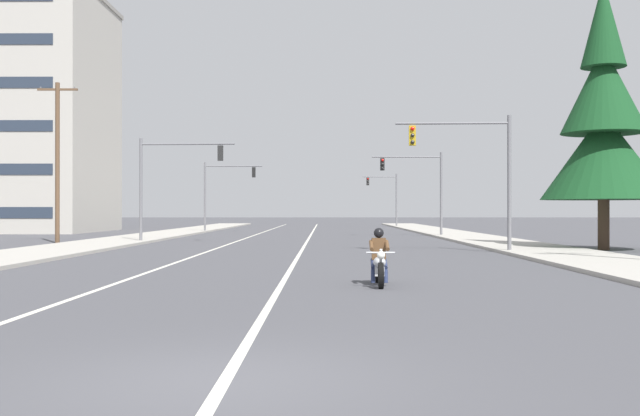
{
  "coord_description": "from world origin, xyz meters",
  "views": [
    {
      "loc": [
        1.24,
        -8.36,
        1.9
      ],
      "look_at": [
        1.05,
        19.63,
        2.0
      ],
      "focal_mm": 41.86,
      "sensor_mm": 36.0,
      "label": 1
    }
  ],
  "objects_px": {
    "traffic_signal_near_right": "(476,162)",
    "traffic_signal_far_right": "(387,192)",
    "traffic_signal_mid_right": "(421,180)",
    "traffic_signal_near_left": "(168,173)",
    "utility_pole_left_near": "(57,159)",
    "motorcycle_with_rider": "(379,262)",
    "conifer_tree_right_verge_near": "(603,126)",
    "traffic_signal_mid_left": "(222,186)"
  },
  "relations": [
    {
      "from": "traffic_signal_near_right",
      "to": "motorcycle_with_rider",
      "type": "bearing_deg",
      "value": -110.36
    },
    {
      "from": "traffic_signal_far_right",
      "to": "conifer_tree_right_verge_near",
      "type": "distance_m",
      "value": 51.17
    },
    {
      "from": "traffic_signal_near_right",
      "to": "traffic_signal_mid_right",
      "type": "xyz_separation_m",
      "value": [
        0.25,
        21.12,
        -0.0
      ]
    },
    {
      "from": "traffic_signal_mid_right",
      "to": "traffic_signal_mid_left",
      "type": "bearing_deg",
      "value": 145.23
    },
    {
      "from": "traffic_signal_near_left",
      "to": "traffic_signal_far_right",
      "type": "height_order",
      "value": "same"
    },
    {
      "from": "utility_pole_left_near",
      "to": "conifer_tree_right_verge_near",
      "type": "bearing_deg",
      "value": -14.07
    },
    {
      "from": "traffic_signal_near_left",
      "to": "traffic_signal_near_right",
      "type": "bearing_deg",
      "value": -33.11
    },
    {
      "from": "motorcycle_with_rider",
      "to": "traffic_signal_mid_right",
      "type": "xyz_separation_m",
      "value": [
        5.66,
        35.72,
        3.53
      ]
    },
    {
      "from": "traffic_signal_near_left",
      "to": "traffic_signal_mid_right",
      "type": "xyz_separation_m",
      "value": [
        16.34,
        10.63,
        -0.03
      ]
    },
    {
      "from": "traffic_signal_mid_right",
      "to": "traffic_signal_near_right",
      "type": "bearing_deg",
      "value": -90.67
    },
    {
      "from": "traffic_signal_near_right",
      "to": "conifer_tree_right_verge_near",
      "type": "distance_m",
      "value": 7.34
    },
    {
      "from": "motorcycle_with_rider",
      "to": "traffic_signal_mid_left",
      "type": "distance_m",
      "value": 48.28
    },
    {
      "from": "traffic_signal_mid_right",
      "to": "conifer_tree_right_verge_near",
      "type": "height_order",
      "value": "conifer_tree_right_verge_near"
    },
    {
      "from": "traffic_signal_near_right",
      "to": "traffic_signal_far_right",
      "type": "xyz_separation_m",
      "value": [
        0.4,
        53.2,
        -0.07
      ]
    },
    {
      "from": "utility_pole_left_near",
      "to": "motorcycle_with_rider",
      "type": "bearing_deg",
      "value": -55.05
    },
    {
      "from": "traffic_signal_far_right",
      "to": "conifer_tree_right_verge_near",
      "type": "relative_size",
      "value": 0.47
    },
    {
      "from": "motorcycle_with_rider",
      "to": "traffic_signal_mid_right",
      "type": "height_order",
      "value": "traffic_signal_mid_right"
    },
    {
      "from": "motorcycle_with_rider",
      "to": "traffic_signal_mid_right",
      "type": "relative_size",
      "value": 0.35
    },
    {
      "from": "motorcycle_with_rider",
      "to": "traffic_signal_mid_left",
      "type": "relative_size",
      "value": 0.35
    },
    {
      "from": "traffic_signal_mid_left",
      "to": "traffic_signal_far_right",
      "type": "bearing_deg",
      "value": 51.81
    },
    {
      "from": "traffic_signal_mid_left",
      "to": "utility_pole_left_near",
      "type": "height_order",
      "value": "utility_pole_left_near"
    },
    {
      "from": "traffic_signal_near_right",
      "to": "conifer_tree_right_verge_near",
      "type": "height_order",
      "value": "conifer_tree_right_verge_near"
    },
    {
      "from": "traffic_signal_near_left",
      "to": "traffic_signal_far_right",
      "type": "relative_size",
      "value": 1.0
    },
    {
      "from": "motorcycle_with_rider",
      "to": "traffic_signal_near_left",
      "type": "distance_m",
      "value": 27.5
    },
    {
      "from": "traffic_signal_far_right",
      "to": "motorcycle_with_rider",
      "type": "bearing_deg",
      "value": -94.91
    },
    {
      "from": "traffic_signal_far_right",
      "to": "traffic_signal_near_right",
      "type": "bearing_deg",
      "value": -90.43
    },
    {
      "from": "traffic_signal_near_left",
      "to": "utility_pole_left_near",
      "type": "relative_size",
      "value": 0.66
    },
    {
      "from": "traffic_signal_mid_right",
      "to": "motorcycle_with_rider",
      "type": "bearing_deg",
      "value": -99.01
    },
    {
      "from": "motorcycle_with_rider",
      "to": "traffic_signal_mid_right",
      "type": "bearing_deg",
      "value": 80.99
    },
    {
      "from": "traffic_signal_near_left",
      "to": "traffic_signal_far_right",
      "type": "bearing_deg",
      "value": 68.88
    },
    {
      "from": "motorcycle_with_rider",
      "to": "traffic_signal_near_right",
      "type": "xyz_separation_m",
      "value": [
        5.42,
        14.6,
        3.53
      ]
    },
    {
      "from": "utility_pole_left_near",
      "to": "conifer_tree_right_verge_near",
      "type": "distance_m",
      "value": 30.0
    },
    {
      "from": "traffic_signal_near_right",
      "to": "traffic_signal_mid_right",
      "type": "distance_m",
      "value": 21.12
    },
    {
      "from": "traffic_signal_mid_right",
      "to": "utility_pole_left_near",
      "type": "xyz_separation_m",
      "value": [
        -22.67,
        -11.38,
        0.8
      ]
    },
    {
      "from": "traffic_signal_near_right",
      "to": "utility_pole_left_near",
      "type": "xyz_separation_m",
      "value": [
        -22.43,
        9.74,
        0.8
      ]
    },
    {
      "from": "traffic_signal_near_right",
      "to": "utility_pole_left_near",
      "type": "distance_m",
      "value": 24.46
    },
    {
      "from": "motorcycle_with_rider",
      "to": "traffic_signal_near_left",
      "type": "bearing_deg",
      "value": 113.04
    },
    {
      "from": "motorcycle_with_rider",
      "to": "traffic_signal_near_left",
      "type": "xyz_separation_m",
      "value": [
        -10.67,
        25.09,
        3.56
      ]
    },
    {
      "from": "traffic_signal_near_left",
      "to": "motorcycle_with_rider",
      "type": "bearing_deg",
      "value": -66.96
    },
    {
      "from": "traffic_signal_near_right",
      "to": "traffic_signal_mid_left",
      "type": "relative_size",
      "value": 1.0
    },
    {
      "from": "traffic_signal_mid_right",
      "to": "conifer_tree_right_verge_near",
      "type": "relative_size",
      "value": 0.47
    },
    {
      "from": "motorcycle_with_rider",
      "to": "traffic_signal_near_right",
      "type": "distance_m",
      "value": 15.96
    }
  ]
}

